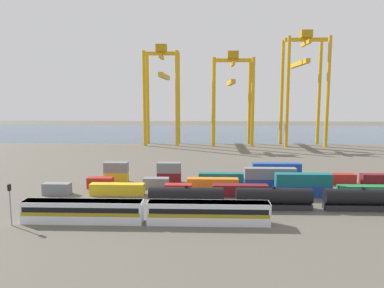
{
  "coord_description": "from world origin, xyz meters",
  "views": [
    {
      "loc": [
        -2.39,
        -79.07,
        21.77
      ],
      "look_at": [
        -6.43,
        35.33,
        6.9
      ],
      "focal_mm": 33.89,
      "sensor_mm": 36.0,
      "label": 1
    }
  ],
  "objects_px": {
    "signal_mast": "(10,199)",
    "gantry_crane_central": "(232,89)",
    "passenger_train": "(145,211)",
    "shipping_container_10": "(270,184)",
    "shipping_container_1": "(117,189)",
    "shipping_container_4": "(303,191)",
    "shipping_container_0": "(57,189)",
    "gantry_crane_west": "(162,85)",
    "shipping_container_6": "(366,192)",
    "freight_tank_row": "(363,199)",
    "gantry_crane_east": "(303,77)"
  },
  "relations": [
    {
      "from": "shipping_container_1",
      "to": "gantry_crane_central",
      "type": "bearing_deg",
      "value": 70.44
    },
    {
      "from": "gantry_crane_east",
      "to": "shipping_container_10",
      "type": "bearing_deg",
      "value": -109.19
    },
    {
      "from": "shipping_container_6",
      "to": "gantry_crane_east",
      "type": "relative_size",
      "value": 0.24
    },
    {
      "from": "passenger_train",
      "to": "shipping_container_10",
      "type": "distance_m",
      "value": 35.2
    },
    {
      "from": "shipping_container_0",
      "to": "shipping_container_4",
      "type": "height_order",
      "value": "same"
    },
    {
      "from": "shipping_container_6",
      "to": "shipping_container_1",
      "type": "bearing_deg",
      "value": 180.0
    },
    {
      "from": "gantry_crane_central",
      "to": "shipping_container_0",
      "type": "bearing_deg",
      "value": -116.92
    },
    {
      "from": "shipping_container_1",
      "to": "shipping_container_4",
      "type": "height_order",
      "value": "same"
    },
    {
      "from": "shipping_container_10",
      "to": "signal_mast",
      "type": "bearing_deg",
      "value": -151.69
    },
    {
      "from": "gantry_crane_west",
      "to": "shipping_container_4",
      "type": "bearing_deg",
      "value": -65.38
    },
    {
      "from": "shipping_container_0",
      "to": "gantry_crane_central",
      "type": "bearing_deg",
      "value": 63.08
    },
    {
      "from": "shipping_container_1",
      "to": "shipping_container_10",
      "type": "xyz_separation_m",
      "value": [
        34.93,
        6.13,
        0.0
      ]
    },
    {
      "from": "signal_mast",
      "to": "gantry_crane_central",
      "type": "xyz_separation_m",
      "value": [
        45.32,
        109.68,
        20.67
      ]
    },
    {
      "from": "signal_mast",
      "to": "gantry_crane_west",
      "type": "xyz_separation_m",
      "value": [
        13.33,
        109.77,
        22.44
      ]
    },
    {
      "from": "passenger_train",
      "to": "shipping_container_0",
      "type": "bearing_deg",
      "value": 142.01
    },
    {
      "from": "shipping_container_4",
      "to": "signal_mast",
      "type": "bearing_deg",
      "value": -159.93
    },
    {
      "from": "signal_mast",
      "to": "shipping_container_1",
      "type": "distance_m",
      "value": 24.26
    },
    {
      "from": "signal_mast",
      "to": "freight_tank_row",
      "type": "bearing_deg",
      "value": 9.72
    },
    {
      "from": "passenger_train",
      "to": "shipping_container_4",
      "type": "distance_m",
      "value": 36.54
    },
    {
      "from": "shipping_container_4",
      "to": "gantry_crane_east",
      "type": "relative_size",
      "value": 0.24
    },
    {
      "from": "gantry_crane_central",
      "to": "gantry_crane_east",
      "type": "distance_m",
      "value": 32.44
    },
    {
      "from": "shipping_container_4",
      "to": "shipping_container_6",
      "type": "bearing_deg",
      "value": 0.0
    },
    {
      "from": "shipping_container_4",
      "to": "gantry_crane_east",
      "type": "distance_m",
      "value": 96.76
    },
    {
      "from": "shipping_container_1",
      "to": "shipping_container_6",
      "type": "height_order",
      "value": "same"
    },
    {
      "from": "passenger_train",
      "to": "shipping_container_1",
      "type": "xyz_separation_m",
      "value": [
        -9.22,
        17.89,
        -0.84
      ]
    },
    {
      "from": "shipping_container_0",
      "to": "gantry_crane_west",
      "type": "xyz_separation_m",
      "value": [
        13.59,
        89.85,
        25.83
      ]
    },
    {
      "from": "shipping_container_1",
      "to": "gantry_crane_east",
      "type": "relative_size",
      "value": 0.24
    },
    {
      "from": "shipping_container_1",
      "to": "shipping_container_6",
      "type": "xyz_separation_m",
      "value": [
        54.76,
        0.0,
        0.0
      ]
    },
    {
      "from": "shipping_container_4",
      "to": "gantry_crane_central",
      "type": "relative_size",
      "value": 0.29
    },
    {
      "from": "shipping_container_0",
      "to": "gantry_crane_central",
      "type": "xyz_separation_m",
      "value": [
        45.58,
        89.76,
        24.06
      ]
    },
    {
      "from": "shipping_container_10",
      "to": "gantry_crane_west",
      "type": "relative_size",
      "value": 0.27
    },
    {
      "from": "signal_mast",
      "to": "gantry_crane_central",
      "type": "relative_size",
      "value": 0.17
    },
    {
      "from": "gantry_crane_west",
      "to": "gantry_crane_east",
      "type": "distance_m",
      "value": 64.09
    },
    {
      "from": "shipping_container_1",
      "to": "gantry_crane_west",
      "type": "bearing_deg",
      "value": 90.06
    },
    {
      "from": "freight_tank_row",
      "to": "shipping_container_6",
      "type": "height_order",
      "value": "freight_tank_row"
    },
    {
      "from": "shipping_container_6",
      "to": "gantry_crane_central",
      "type": "height_order",
      "value": "gantry_crane_central"
    },
    {
      "from": "shipping_container_0",
      "to": "shipping_container_1",
      "type": "height_order",
      "value": "same"
    },
    {
      "from": "shipping_container_0",
      "to": "shipping_container_4",
      "type": "xyz_separation_m",
      "value": [
        54.76,
        0.0,
        0.0
      ]
    },
    {
      "from": "shipping_container_10",
      "to": "gantry_crane_east",
      "type": "xyz_separation_m",
      "value": [
        28.96,
        83.19,
        29.42
      ]
    },
    {
      "from": "freight_tank_row",
      "to": "gantry_crane_central",
      "type": "xyz_separation_m",
      "value": [
        -18.21,
        98.8,
        23.2
      ]
    },
    {
      "from": "shipping_container_4",
      "to": "shipping_container_0",
      "type": "bearing_deg",
      "value": 180.0
    },
    {
      "from": "shipping_container_6",
      "to": "gantry_crane_west",
      "type": "distance_m",
      "value": 108.4
    },
    {
      "from": "shipping_container_6",
      "to": "freight_tank_row",
      "type": "bearing_deg",
      "value": -117.24
    },
    {
      "from": "shipping_container_0",
      "to": "shipping_container_10",
      "type": "xyz_separation_m",
      "value": [
        48.62,
        6.13,
        0.0
      ]
    },
    {
      "from": "passenger_train",
      "to": "gantry_crane_west",
      "type": "relative_size",
      "value": 0.95
    },
    {
      "from": "freight_tank_row",
      "to": "shipping_container_6",
      "type": "bearing_deg",
      "value": 62.76
    },
    {
      "from": "shipping_container_1",
      "to": "shipping_container_4",
      "type": "xyz_separation_m",
      "value": [
        41.07,
        0.0,
        0.0
      ]
    },
    {
      "from": "signal_mast",
      "to": "shipping_container_0",
      "type": "height_order",
      "value": "signal_mast"
    },
    {
      "from": "shipping_container_0",
      "to": "shipping_container_6",
      "type": "height_order",
      "value": "same"
    },
    {
      "from": "shipping_container_0",
      "to": "shipping_container_1",
      "type": "distance_m",
      "value": 13.69
    }
  ]
}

